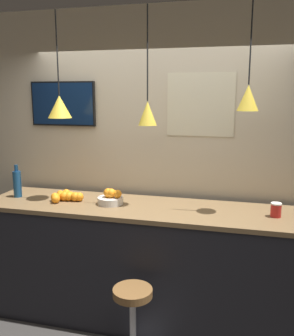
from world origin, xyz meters
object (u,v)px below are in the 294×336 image
(bar_stool, at_px, (133,319))
(fruit_bowl, at_px, (111,198))
(mounted_tv, at_px, (63,104))
(spread_jar, at_px, (276,210))
(juice_bottle, at_px, (17,183))

(bar_stool, distance_m, fruit_bowl, 1.05)
(mounted_tv, bearing_deg, fruit_bowl, -33.08)
(bar_stool, bearing_deg, fruit_bowl, 123.11)
(bar_stool, relative_size, spread_jar, 5.41)
(spread_jar, distance_m, mounted_tv, 2.27)
(bar_stool, bearing_deg, spread_jar, 29.42)
(juice_bottle, distance_m, mounted_tv, 0.91)
(fruit_bowl, distance_m, mounted_tv, 1.13)
(mounted_tv, bearing_deg, bar_stool, -44.35)
(juice_bottle, height_order, mounted_tv, mounted_tv)
(bar_stool, relative_size, fruit_bowl, 2.73)
(spread_jar, bearing_deg, mounted_tv, 168.54)
(fruit_bowl, relative_size, spread_jar, 1.99)
(bar_stool, bearing_deg, juice_bottle, 156.27)
(fruit_bowl, bearing_deg, spread_jar, 0.13)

